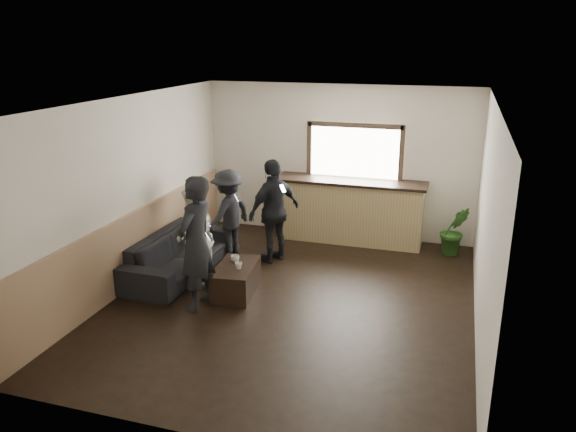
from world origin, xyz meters
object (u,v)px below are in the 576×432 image
(bar_counter, at_px, (350,207))
(person_a, at_px, (196,244))
(cup_b, at_px, (239,266))
(person_b, at_px, (194,238))
(person_c, at_px, (228,213))
(sofa, at_px, (179,254))
(cup_a, at_px, (235,259))
(coffee_table, at_px, (236,279))
(person_d, at_px, (274,211))
(potted_plant, at_px, (454,231))

(bar_counter, height_order, person_a, bar_counter)
(cup_b, distance_m, person_b, 0.83)
(bar_counter, bearing_deg, person_c, -143.95)
(sofa, distance_m, person_a, 1.39)
(sofa, distance_m, cup_a, 1.10)
(sofa, relative_size, cup_a, 17.90)
(coffee_table, bearing_deg, person_d, 84.42)
(potted_plant, distance_m, person_c, 3.86)
(person_b, distance_m, person_c, 1.30)
(person_a, distance_m, person_b, 0.74)
(person_c, height_order, person_d, person_d)
(bar_counter, bearing_deg, sofa, -134.75)
(bar_counter, relative_size, sofa, 1.21)
(coffee_table, relative_size, person_b, 0.62)
(sofa, xyz_separation_m, coffee_table, (1.13, -0.40, -0.11))
(coffee_table, distance_m, person_d, 1.52)
(coffee_table, xyz_separation_m, potted_plant, (2.99, 2.52, 0.22))
(person_b, bearing_deg, sofa, -141.01)
(coffee_table, distance_m, person_a, 0.98)
(potted_plant, relative_size, person_d, 0.50)
(person_c, bearing_deg, cup_b, 46.20)
(bar_counter, xyz_separation_m, person_a, (-1.48, -3.26, 0.29))
(potted_plant, height_order, person_a, person_a)
(person_a, bearing_deg, person_d, 173.72)
(person_c, relative_size, person_d, 0.87)
(cup_b, height_order, potted_plant, potted_plant)
(sofa, xyz_separation_m, person_c, (0.45, 0.97, 0.43))
(bar_counter, xyz_separation_m, person_c, (-1.82, -1.33, 0.11))
(bar_counter, height_order, person_c, bar_counter)
(cup_a, xyz_separation_m, person_b, (-0.61, -0.09, 0.29))
(bar_counter, xyz_separation_m, coffee_table, (-1.14, -2.69, -0.43))
(bar_counter, height_order, cup_b, bar_counter)
(potted_plant, bearing_deg, person_a, -137.20)
(person_b, relative_size, person_c, 1.02)
(bar_counter, distance_m, coffee_table, 2.96)
(sofa, height_order, person_a, person_a)
(person_c, bearing_deg, cup_a, 45.23)
(person_c, bearing_deg, person_a, 28.77)
(person_d, bearing_deg, cup_a, 21.84)
(cup_b, relative_size, person_b, 0.07)
(sofa, height_order, cup_a, sofa)
(person_c, bearing_deg, potted_plant, 125.98)
(cup_a, height_order, person_b, person_b)
(person_a, height_order, person_b, person_a)
(potted_plant, bearing_deg, person_b, -146.31)
(sofa, xyz_separation_m, person_a, (0.80, -0.96, 0.61))
(person_c, distance_m, person_d, 0.82)
(cup_a, relative_size, person_d, 0.07)
(cup_a, bearing_deg, person_a, -110.09)
(bar_counter, height_order, coffee_table, bar_counter)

